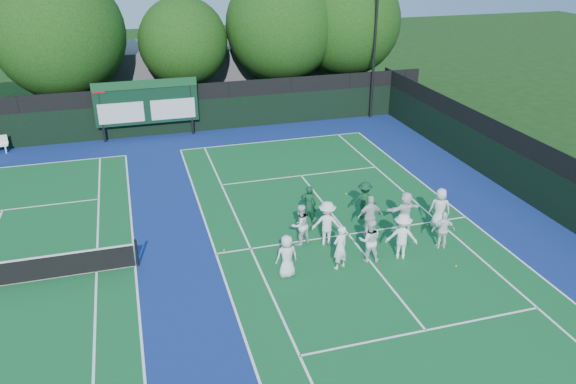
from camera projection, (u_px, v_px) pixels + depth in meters
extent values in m
plane|color=#14340E|center=(358.00, 246.00, 22.15)|extent=(120.00, 120.00, 0.00)
cube|color=navy|center=(203.00, 256.00, 21.48)|extent=(34.00, 32.00, 0.01)
cube|color=#125928|center=(348.00, 234.00, 23.01)|extent=(10.97, 23.77, 0.00)
cube|color=white|center=(273.00, 141.00, 33.37)|extent=(10.97, 0.08, 0.00)
cube|color=white|center=(216.00, 254.00, 21.61)|extent=(0.08, 23.77, 0.00)
cube|color=white|center=(466.00, 217.00, 24.41)|extent=(0.08, 23.77, 0.00)
cube|color=white|center=(251.00, 249.00, 21.96)|extent=(0.08, 23.77, 0.00)
cube|color=white|center=(438.00, 221.00, 24.06)|extent=(0.08, 23.77, 0.00)
cube|color=white|center=(426.00, 330.00, 17.43)|extent=(8.23, 0.08, 0.00)
cube|color=white|center=(301.00, 176.00, 28.59)|extent=(8.23, 0.08, 0.00)
cube|color=white|center=(348.00, 234.00, 23.01)|extent=(0.08, 12.80, 0.00)
cube|color=white|center=(19.00, 166.00, 29.78)|extent=(10.97, 0.08, 0.00)
cube|color=white|center=(135.00, 266.00, 20.83)|extent=(0.08, 23.77, 0.00)
cube|color=white|center=(97.00, 271.00, 20.48)|extent=(0.08, 23.77, 0.00)
cube|color=white|center=(2.00, 210.00, 25.00)|extent=(8.23, 0.08, 0.00)
cube|color=black|center=(165.00, 119.00, 34.13)|extent=(34.00, 0.08, 2.00)
cube|color=black|center=(163.00, 94.00, 33.50)|extent=(34.00, 0.05, 1.00)
cube|color=black|center=(538.00, 187.00, 24.90)|extent=(0.08, 32.00, 2.00)
cube|color=black|center=(544.00, 155.00, 24.27)|extent=(0.05, 32.00, 1.00)
cylinder|color=black|center=(101.00, 113.00, 32.55)|extent=(0.16, 0.16, 3.50)
cylinder|color=black|center=(191.00, 106.00, 33.88)|extent=(0.16, 0.16, 3.50)
cube|color=black|center=(146.00, 102.00, 33.02)|extent=(6.00, 0.15, 2.60)
cube|color=#134521|center=(145.00, 84.00, 32.48)|extent=(6.00, 0.05, 0.50)
cube|color=silver|center=(121.00, 113.00, 32.76)|extent=(2.60, 0.04, 1.20)
cube|color=silver|center=(173.00, 109.00, 33.53)|extent=(2.60, 0.04, 1.20)
cube|color=maroon|center=(98.00, 89.00, 31.85)|extent=(0.70, 0.04, 0.50)
cube|color=#5C5C62|center=(209.00, 70.00, 41.71)|extent=(18.00, 6.00, 4.00)
cylinder|color=black|center=(375.00, 41.00, 35.65)|extent=(0.16, 0.16, 10.00)
cylinder|color=black|center=(137.00, 253.00, 20.64)|extent=(0.10, 0.10, 1.10)
cube|color=white|center=(6.00, 149.00, 31.56)|extent=(0.10, 0.36, 0.41)
cylinder|color=black|center=(71.00, 104.00, 35.60)|extent=(0.44, 0.44, 2.77)
sphere|color=#13380C|center=(59.00, 34.00, 33.79)|extent=(7.85, 7.85, 7.85)
sphere|color=#13380C|center=(72.00, 46.00, 34.53)|extent=(5.50, 5.50, 5.50)
cylinder|color=black|center=(187.00, 96.00, 37.49)|extent=(0.44, 0.44, 2.77)
sphere|color=#13380C|center=(183.00, 42.00, 36.01)|extent=(5.70, 5.70, 5.70)
sphere|color=#13380C|center=(193.00, 50.00, 36.66)|extent=(3.99, 3.99, 3.99)
cylinder|color=black|center=(281.00, 88.00, 39.14)|extent=(0.44, 0.44, 2.85)
sphere|color=#13380C|center=(281.00, 26.00, 37.38)|extent=(7.40, 7.40, 7.40)
sphere|color=#13380C|center=(288.00, 36.00, 38.10)|extent=(5.18, 5.18, 5.18)
cylinder|color=black|center=(344.00, 83.00, 40.31)|extent=(0.44, 0.44, 2.96)
sphere|color=#13380C|center=(346.00, 21.00, 38.53)|extent=(7.43, 7.43, 7.43)
sphere|color=#13380C|center=(352.00, 32.00, 39.25)|extent=(5.20, 5.20, 5.20)
sphere|color=#CCD519|center=(265.00, 283.00, 19.79)|extent=(0.07, 0.07, 0.07)
sphere|color=#CCD519|center=(371.00, 217.00, 24.37)|extent=(0.07, 0.07, 0.07)
sphere|color=#CCD519|center=(456.00, 266.00, 20.78)|extent=(0.07, 0.07, 0.07)
sphere|color=#CCD519|center=(224.00, 250.00, 21.82)|extent=(0.07, 0.07, 0.07)
sphere|color=#CCD519|center=(346.00, 194.00, 26.56)|extent=(0.07, 0.07, 0.07)
sphere|color=#CCD519|center=(427.00, 225.00, 23.69)|extent=(0.07, 0.07, 0.07)
imported|color=white|center=(287.00, 256.00, 19.92)|extent=(0.83, 0.58, 1.63)
imported|color=white|center=(340.00, 247.00, 20.37)|extent=(0.74, 0.62, 1.73)
imported|color=white|center=(370.00, 240.00, 20.86)|extent=(0.98, 0.86, 1.70)
imported|color=white|center=(402.00, 236.00, 21.03)|extent=(1.35, 1.08, 1.83)
imported|color=white|center=(443.00, 230.00, 21.73)|extent=(0.98, 0.58, 1.56)
imported|color=silver|center=(300.00, 225.00, 21.98)|extent=(1.01, 0.90, 1.72)
imported|color=white|center=(327.00, 223.00, 21.95)|extent=(1.36, 1.08, 1.84)
imported|color=silver|center=(370.00, 217.00, 22.51)|extent=(1.09, 0.51, 1.81)
imported|color=white|center=(405.00, 211.00, 23.08)|extent=(1.60, 0.57, 1.70)
imported|color=silver|center=(440.00, 208.00, 23.21)|extent=(1.02, 0.86, 1.77)
imported|color=#103A22|center=(309.00, 205.00, 23.59)|extent=(0.73, 0.59, 1.72)
imported|color=#103A20|center=(364.00, 200.00, 24.07)|extent=(1.23, 0.97, 1.67)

